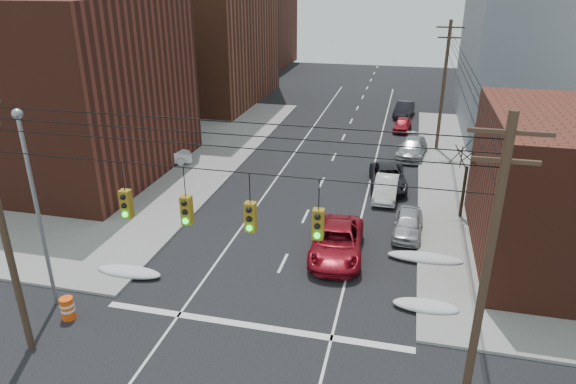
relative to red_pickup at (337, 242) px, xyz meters
The scene contains 25 objects.
sidewalk_nw 32.59m from the red_pickup, 155.55° to the left, with size 40.00×40.00×0.15m, color gray.
building_brick_near 26.69m from the red_pickup, 161.01° to the left, with size 20.00×16.00×13.00m, color #542419.
building_brick_far 67.13m from the red_pickup, 115.35° to the left, with size 22.00×18.00×12.00m, color #542419.
building_glass 61.23m from the red_pickup, 69.30° to the left, with size 20.00×18.00×22.00m, color gray.
utility_pole_left 16.11m from the red_pickup, 136.70° to the right, with size 2.20×0.28×11.00m.
utility_pole_right 13.01m from the red_pickup, 60.95° to the right, with size 2.20×0.28×11.00m.
utility_pole_far 21.87m from the red_pickup, 74.08° to the left, with size 2.20×0.28×11.00m.
traffic_signals 12.57m from the red_pickup, 103.66° to the right, with size 17.00×0.42×2.02m.
street_light 15.05m from the red_pickup, 148.28° to the right, with size 0.44×0.44×9.32m.
bare_tree 9.60m from the red_pickup, 43.11° to the left, with size 2.09×2.20×4.93m.
snow_nw 11.04m from the red_pickup, 155.82° to the right, with size 3.50×1.08×0.42m, color silver.
snow_ne 6.24m from the red_pickup, 40.27° to the right, with size 3.00×1.08×0.42m, color silver.
snow_east_far 4.81m from the red_pickup, ahead, with size 4.00×1.08×0.42m, color silver.
red_pickup is the anchor object (origin of this frame).
parked_car_a 5.08m from the red_pickup, 42.55° to the left, with size 1.66×4.12×1.41m, color #B8B8BD.
parked_car_b 8.98m from the red_pickup, 76.20° to the left, with size 1.54×4.40×1.45m, color white.
parked_car_c 10.94m from the red_pickup, 78.71° to the left, with size 2.51×5.44×1.51m, color black.
parked_car_d 18.50m from the red_pickup, 78.33° to the left, with size 2.14×5.27×1.53m, color #A2A2A6.
parked_car_e 26.17m from the red_pickup, 84.08° to the left, with size 1.54×3.82×1.30m, color maroon.
parked_car_f 31.97m from the red_pickup, 85.20° to the left, with size 1.67×4.78×1.57m, color black.
lot_car_a 19.21m from the red_pickup, 144.42° to the left, with size 1.48×4.23×1.39m, color white.
lot_car_b 23.58m from the red_pickup, 139.08° to the left, with size 2.30×4.98×1.38m, color #BDBCC2.
lot_car_c 23.02m from the red_pickup, 148.27° to the left, with size 1.93×4.76×1.38m, color black.
lot_car_d 23.49m from the red_pickup, 143.39° to the left, with size 1.59×3.96×1.35m, color #BABBC0.
construction_barrel 13.73m from the red_pickup, 142.25° to the right, with size 0.62×0.62×1.06m.
Camera 1 is at (5.81, -11.13, 14.22)m, focal length 32.00 mm.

